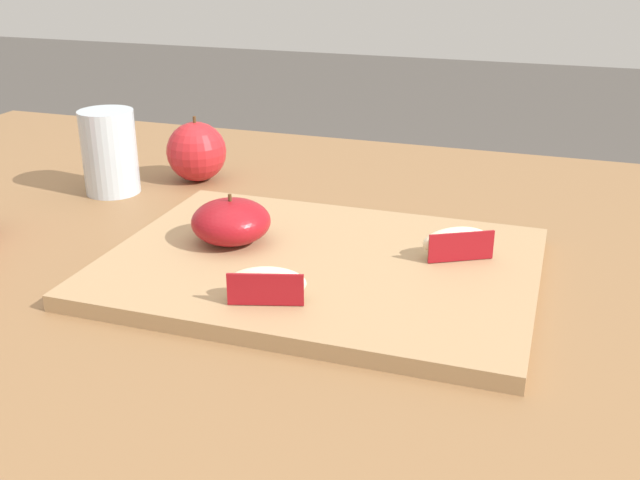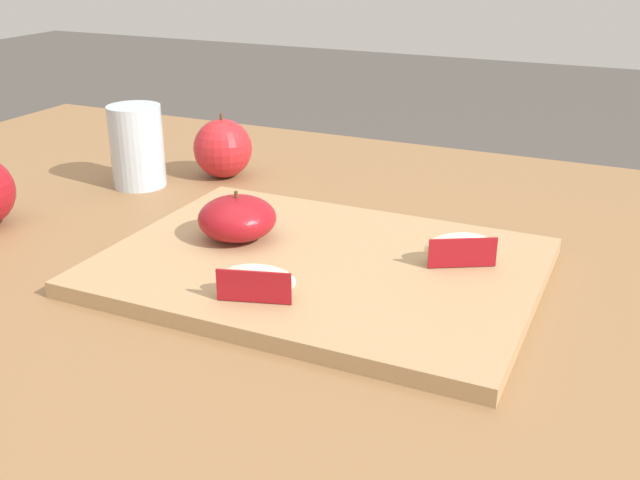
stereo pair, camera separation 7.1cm
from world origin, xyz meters
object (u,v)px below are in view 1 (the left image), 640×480
at_px(whole_apple_crimson, 196,152).
at_px(apple_wedge_left, 267,284).
at_px(cutting_board, 320,267).
at_px(apple_half_skin_up, 231,222).
at_px(apple_wedge_back, 457,242).
at_px(drinking_glass_water, 110,152).

bearing_deg(whole_apple_crimson, apple_wedge_left, -54.38).
relative_size(cutting_board, apple_half_skin_up, 5.10).
height_order(apple_wedge_back, whole_apple_crimson, whole_apple_crimson).
distance_m(apple_half_skin_up, whole_apple_crimson, 0.26).
bearing_deg(cutting_board, whole_apple_crimson, 137.37).
distance_m(apple_wedge_left, apple_wedge_back, 0.20).
bearing_deg(apple_wedge_left, whole_apple_crimson, 125.62).
height_order(cutting_board, whole_apple_crimson, whole_apple_crimson).
bearing_deg(drinking_glass_water, apple_wedge_back, -12.76).
xyz_separation_m(apple_wedge_back, drinking_glass_water, (-0.45, 0.10, 0.02)).
bearing_deg(apple_wedge_left, cutting_board, 80.38).
height_order(apple_wedge_left, drinking_glass_water, drinking_glass_water).
height_order(cutting_board, drinking_glass_water, drinking_glass_water).
bearing_deg(cutting_board, apple_half_skin_up, 172.46).
relative_size(apple_wedge_left, apple_wedge_back, 1.02).
height_order(cutting_board, apple_half_skin_up, apple_half_skin_up).
relative_size(apple_half_skin_up, apple_wedge_back, 1.14).
height_order(apple_half_skin_up, apple_wedge_left, apple_half_skin_up).
distance_m(apple_half_skin_up, apple_wedge_left, 0.14).
relative_size(apple_half_skin_up, whole_apple_crimson, 0.93).
height_order(cutting_board, apple_wedge_back, apple_wedge_back).
height_order(cutting_board, apple_wedge_left, apple_wedge_left).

